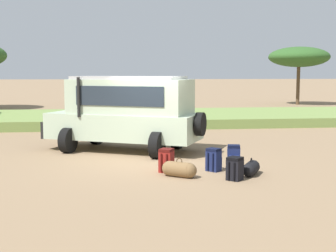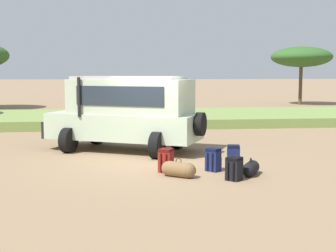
{
  "view_description": "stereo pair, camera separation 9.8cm",
  "coord_description": "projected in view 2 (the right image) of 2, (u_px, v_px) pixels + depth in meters",
  "views": [
    {
      "loc": [
        -1.16,
        -13.22,
        2.57
      ],
      "look_at": [
        0.49,
        0.27,
        1.0
      ],
      "focal_mm": 50.0,
      "sensor_mm": 36.0,
      "label": 1
    },
    {
      "loc": [
        -1.06,
        -13.23,
        2.57
      ],
      "look_at": [
        0.49,
        0.27,
        1.0
      ],
      "focal_mm": 50.0,
      "sensor_mm": 36.0,
      "label": 2
    }
  ],
  "objects": [
    {
      "name": "backpack_beside_front_wheel",
      "position": [
        233.0,
        157.0,
        12.54
      ],
      "size": [
        0.38,
        0.4,
        0.63
      ],
      "color": "navy",
      "rests_on": "ground_plane"
    },
    {
      "name": "backpack_cluster_center",
      "position": [
        213.0,
        160.0,
        12.17
      ],
      "size": [
        0.45,
        0.45,
        0.6
      ],
      "color": "navy",
      "rests_on": "ground_plane"
    },
    {
      "name": "duffel_bag_low_black_case",
      "position": [
        179.0,
        169.0,
        11.5
      ],
      "size": [
        0.82,
        0.69,
        0.48
      ],
      "color": "brown",
      "rests_on": "ground_plane"
    },
    {
      "name": "acacia_tree_right_mid",
      "position": [
        301.0,
        57.0,
        36.79
      ],
      "size": [
        4.77,
        4.7,
        4.57
      ],
      "color": "brown",
      "rests_on": "ground_plane"
    },
    {
      "name": "duffel_bag_soft_canvas",
      "position": [
        251.0,
        168.0,
        11.71
      ],
      "size": [
        0.58,
        0.78,
        0.44
      ],
      "color": "black",
      "rests_on": "ground_plane"
    },
    {
      "name": "backpack_near_rear_wheel",
      "position": [
        166.0,
        161.0,
        12.06
      ],
      "size": [
        0.44,
        0.48,
        0.61
      ],
      "color": "maroon",
      "rests_on": "ground_plane"
    },
    {
      "name": "grass_bank",
      "position": [
        135.0,
        118.0,
        24.12
      ],
      "size": [
        120.0,
        7.0,
        0.44
      ],
      "color": "olive",
      "rests_on": "ground_plane"
    },
    {
      "name": "backpack_outermost",
      "position": [
        234.0,
        169.0,
        11.14
      ],
      "size": [
        0.48,
        0.48,
        0.56
      ],
      "color": "black",
      "rests_on": "ground_plane"
    },
    {
      "name": "safari_vehicle",
      "position": [
        127.0,
        111.0,
        15.23
      ],
      "size": [
        5.35,
        3.92,
        2.44
      ],
      "color": "#B2C6A8",
      "rests_on": "ground_plane"
    },
    {
      "name": "ground_plane",
      "position": [
        152.0,
        162.0,
        13.47
      ],
      "size": [
        320.0,
        320.0,
        0.0
      ],
      "primitive_type": "plane",
      "color": "#8C7051"
    }
  ]
}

